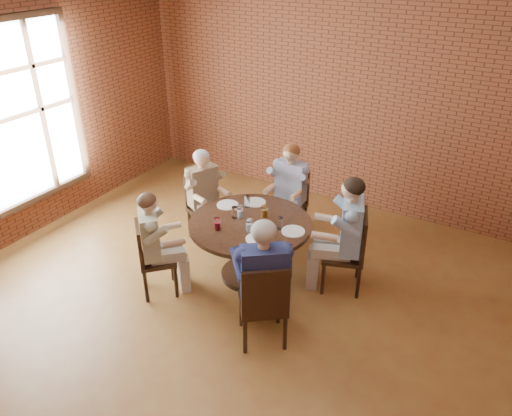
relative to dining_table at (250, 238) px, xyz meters
The scene contains 27 objects.
floor 1.22m from the dining_table, 83.64° to the right, with size 7.00×7.00×0.00m, color brown.
wall_back 2.68m from the dining_table, 87.12° to the left, with size 7.00×7.00×0.00m, color brown.
window 3.33m from the dining_table, 167.32° to the right, with size 0.10×2.16×2.36m.
dining_table is the anchor object (origin of this frame).
chair_a 1.16m from the dining_table, 19.77° to the left, with size 0.58×0.58×0.97m.
diner_a 1.08m from the dining_table, 19.77° to the left, with size 0.56×0.69×1.39m, color teal, non-canonical shape.
chair_b 1.15m from the dining_table, 92.35° to the left, with size 0.43×0.43×0.92m.
diner_b 1.07m from the dining_table, 92.35° to the left, with size 0.51×0.63×1.31m, color #929CBA, non-canonical shape.
chair_c 1.11m from the dining_table, 155.41° to the left, with size 0.53×0.53×0.90m.
diner_c 1.04m from the dining_table, 155.41° to the left, with size 0.49×0.60×1.27m, color brown, non-canonical shape.
chair_d 1.15m from the dining_table, 134.20° to the right, with size 0.55×0.55×0.90m.
diner_d 1.08m from the dining_table, 134.20° to the right, with size 0.48×0.60×1.26m, color beige, non-canonical shape.
chair_e 1.15m from the dining_table, 52.73° to the right, with size 0.64×0.64×0.97m.
diner_e 1.07m from the dining_table, 52.73° to the right, with size 0.56×0.69×1.39m, color navy, non-canonical shape.
plate_a 0.57m from the dining_table, ahead, with size 0.26×0.26×0.01m, color white.
plate_b 0.52m from the dining_table, 113.35° to the left, with size 0.26×0.26×0.01m, color white.
plate_c 0.54m from the dining_table, 155.25° to the left, with size 0.26×0.26×0.01m, color white.
plate_d 0.45m from the dining_table, 47.51° to the right, with size 0.26×0.26×0.01m, color white.
glass_a 0.47m from the dining_table, ahead, with size 0.07×0.07×0.14m, color white.
glass_b 0.36m from the dining_table, 66.66° to the left, with size 0.07×0.07×0.14m, color white.
glass_c 0.47m from the dining_table, 126.30° to the left, with size 0.07×0.07×0.14m, color white.
glass_d 0.33m from the dining_table, 168.08° to the left, with size 0.07×0.07×0.14m, color white.
glass_e 0.36m from the dining_table, behind, with size 0.07×0.07×0.14m, color white.
glass_f 0.49m from the dining_table, 125.10° to the right, with size 0.07×0.07×0.14m, color white.
glass_g 0.35m from the dining_table, 62.27° to the right, with size 0.07×0.07×0.14m, color white.
glass_h 0.40m from the dining_table, 28.68° to the right, with size 0.07×0.07×0.14m, color white.
smartphone 0.47m from the dining_table, 52.40° to the right, with size 0.08×0.15×0.01m, color black.
Camera 1 is at (2.41, -3.13, 3.61)m, focal length 35.00 mm.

